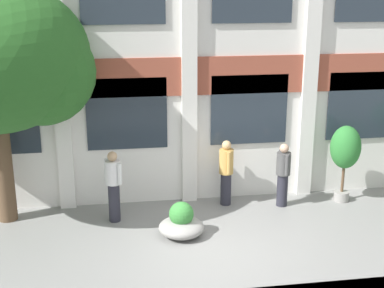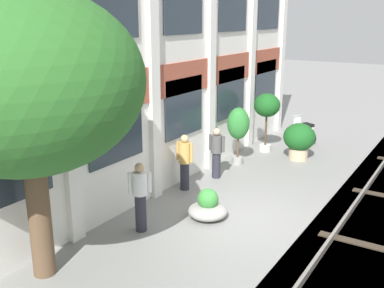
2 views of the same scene
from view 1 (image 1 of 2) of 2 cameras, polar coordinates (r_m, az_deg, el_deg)
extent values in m
plane|color=gray|center=(11.07, 1.75, -11.15)|extent=(80.00, 80.00, 0.00)
cube|color=silver|center=(12.69, -0.52, 13.49)|extent=(17.68, 0.50, 8.91)
cube|color=#9E4C38|center=(12.58, -0.33, 7.24)|extent=(17.68, 0.06, 0.90)
cube|color=silver|center=(12.30, -14.38, 12.88)|extent=(0.36, 0.16, 8.91)
cube|color=silver|center=(12.38, -0.31, 13.41)|extent=(0.36, 0.16, 8.91)
cube|color=silver|center=(13.14, 12.86, 13.20)|extent=(0.36, 0.16, 8.91)
cube|color=#28333D|center=(12.61, -6.96, 3.20)|extent=(1.89, 0.04, 1.70)
cube|color=#28333D|center=(13.03, 6.12, 3.67)|extent=(1.89, 0.04, 1.70)
cube|color=#28333D|center=(14.06, 17.85, 3.92)|extent=(1.89, 0.04, 1.70)
cylinder|color=brown|center=(12.56, -19.58, -1.68)|extent=(0.42, 0.42, 2.83)
sphere|color=#286023|center=(11.75, -15.72, 7.41)|extent=(2.27, 2.27, 2.27)
ellipsoid|color=gray|center=(11.54, -1.13, -8.88)|extent=(0.98, 0.98, 0.37)
sphere|color=#388438|center=(11.41, -1.14, -7.47)|extent=(0.53, 0.53, 0.53)
cylinder|color=gray|center=(13.83, 15.64, -5.36)|extent=(0.37, 0.37, 0.24)
cylinder|color=brown|center=(13.62, 15.84, -3.06)|extent=(0.07, 0.07, 0.94)
ellipsoid|color=#2D7A33|center=(13.41, 16.06, -0.33)|extent=(0.73, 0.73, 1.06)
cylinder|color=#282833|center=(13.12, 9.59, -4.85)|extent=(0.26, 0.26, 0.80)
cylinder|color=#4C4C4C|center=(12.89, 9.74, -2.07)|extent=(0.34, 0.34, 0.54)
sphere|color=tan|center=(12.77, 9.82, -0.45)|extent=(0.22, 0.22, 0.22)
cylinder|color=#4C4C4C|center=(13.08, 9.40, -1.66)|extent=(0.09, 0.09, 0.49)
cylinder|color=#4C4C4C|center=(12.69, 10.10, -2.27)|extent=(0.09, 0.09, 0.49)
cylinder|color=#282833|center=(13.04, 3.63, -4.78)|extent=(0.26, 0.26, 0.80)
cylinder|color=tan|center=(12.80, 3.68, -1.87)|extent=(0.34, 0.34, 0.60)
sphere|color=tan|center=(12.68, 3.72, -0.12)|extent=(0.22, 0.22, 0.22)
cylinder|color=tan|center=(12.99, 3.42, -1.44)|extent=(0.09, 0.09, 0.54)
cylinder|color=tan|center=(12.59, 3.95, -2.05)|extent=(0.09, 0.09, 0.54)
cylinder|color=#282833|center=(12.24, -8.29, -6.18)|extent=(0.26, 0.26, 0.90)
cylinder|color=silver|center=(11.98, -8.43, -3.03)|extent=(0.34, 0.34, 0.53)
sphere|color=tan|center=(11.86, -8.51, -1.31)|extent=(0.22, 0.22, 0.22)
cylinder|color=silver|center=(12.12, -9.13, -2.68)|extent=(0.09, 0.09, 0.48)
cylinder|color=silver|center=(11.81, -7.72, -3.14)|extent=(0.09, 0.09, 0.48)
camera|label=2|loc=(9.08, -63.92, 5.09)|focal=42.00mm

